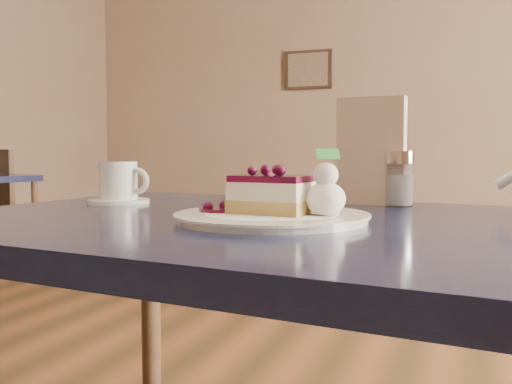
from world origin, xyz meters
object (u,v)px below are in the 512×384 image
(dessert_plate, at_px, (272,218))
(cheesecake_slice, at_px, (272,195))
(main_table, at_px, (285,265))
(coffee_set, at_px, (119,185))

(dessert_plate, relative_size, cheesecake_slice, 2.29)
(main_table, xyz_separation_m, coffee_set, (-0.41, 0.14, 0.12))
(main_table, height_order, coffee_set, coffee_set)
(dessert_plate, bearing_deg, cheesecake_slice, 180.00)
(dessert_plate, distance_m, coffee_set, 0.44)
(dessert_plate, height_order, cheesecake_slice, cheesecake_slice)
(coffee_set, bearing_deg, main_table, -19.01)
(cheesecake_slice, bearing_deg, main_table, 90.00)
(dessert_plate, xyz_separation_m, coffee_set, (-0.40, 0.19, 0.03))
(main_table, height_order, dessert_plate, dessert_plate)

